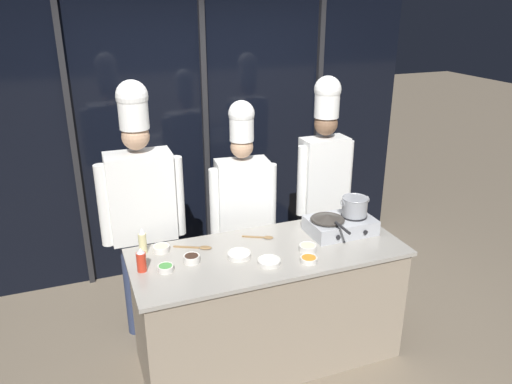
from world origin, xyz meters
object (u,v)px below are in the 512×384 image
squeeze_bottle_chili (141,260)px  chef_sous (242,196)px  portable_stove (340,225)px  squeeze_bottle_oil (142,241)px  prep_bowl_garlic (269,261)px  prep_bowl_noodles (308,248)px  serving_spoon_slotted (264,237)px  frying_pan (328,217)px  chef_head (141,198)px  prep_bowl_soy_glaze (192,258)px  prep_bowl_rice (239,254)px  stock_pot (355,206)px  prep_bowl_carrots (309,259)px  prep_bowl_chicken (161,248)px  prep_bowl_scallions (166,268)px  serving_spoon_solid (201,247)px  chef_line (324,171)px

squeeze_bottle_chili → chef_sous: (0.91, 0.62, 0.08)m
portable_stove → squeeze_bottle_oil: bearing=171.9°
squeeze_bottle_oil → prep_bowl_garlic: (0.76, -0.46, -0.07)m
squeeze_bottle_chili → chef_sous: chef_sous is taller
prep_bowl_noodles → serving_spoon_slotted: 0.37m
chef_sous → frying_pan: bearing=134.0°
serving_spoon_slotted → chef_head: bearing=150.2°
prep_bowl_soy_glaze → prep_bowl_rice: bearing=-8.8°
serving_spoon_slotted → chef_sous: 0.49m
squeeze_bottle_oil → prep_bowl_garlic: 0.89m
portable_stove → chef_head: size_ratio=0.24×
stock_pot → frying_pan: bearing=-178.6°
serving_spoon_slotted → prep_bowl_carrots: bearing=-70.9°
squeeze_bottle_oil → prep_bowl_chicken: squeeze_bottle_oil is taller
frying_pan → prep_bowl_scallions: bearing=-175.6°
prep_bowl_soy_glaze → serving_spoon_solid: 0.20m
prep_bowl_noodles → chef_line: size_ratio=0.06×
serving_spoon_solid → chef_head: (-0.33, 0.45, 0.26)m
portable_stove → prep_bowl_scallions: bearing=-175.8°
squeeze_bottle_chili → chef_head: (0.11, 0.61, 0.19)m
prep_bowl_noodles → chef_sous: 0.81m
squeeze_bottle_oil → prep_bowl_garlic: size_ratio=1.19×
squeeze_bottle_oil → serving_spoon_slotted: (0.87, -0.09, -0.08)m
serving_spoon_slotted → chef_sous: (0.00, 0.47, 0.15)m
stock_pot → chef_sous: bearing=139.7°
chef_head → chef_sous: bearing=-178.3°
squeeze_bottle_chili → chef_line: 1.78m
prep_bowl_chicken → prep_bowl_garlic: (0.64, -0.43, -0.01)m
squeeze_bottle_chili → chef_head: size_ratio=0.08×
stock_pot → prep_bowl_carrots: bearing=-149.0°
frying_pan → squeeze_bottle_chili: bearing=-178.5°
frying_pan → prep_bowl_soy_glaze: 1.05m
portable_stove → squeeze_bottle_chili: (-1.49, -0.04, 0.02)m
frying_pan → chef_line: chef_line is taller
prep_bowl_rice → prep_bowl_carrots: same height
prep_bowl_garlic → prep_bowl_carrots: bearing=-14.9°
squeeze_bottle_oil → chef_head: size_ratio=0.09×
chef_head → prep_bowl_soy_glaze: bearing=110.4°
prep_bowl_scallions → prep_bowl_soy_glaze: (0.19, 0.05, 0.01)m
prep_bowl_scallions → prep_bowl_chicken: (0.03, 0.28, 0.00)m
chef_line → portable_stove: bearing=73.9°
prep_bowl_scallions → prep_bowl_noodles: 0.98m
stock_pot → prep_bowl_carrots: 0.65m
prep_bowl_rice → chef_line: 1.24m
portable_stove → squeeze_bottle_chili: 1.49m
squeeze_bottle_chili → prep_bowl_noodles: squeeze_bottle_chili is taller
prep_bowl_garlic → chef_head: size_ratio=0.08×
prep_bowl_noodles → prep_bowl_chicken: bearing=159.0°
frying_pan → prep_bowl_noodles: 0.33m
prep_bowl_garlic → chef_head: (-0.69, 0.83, 0.25)m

